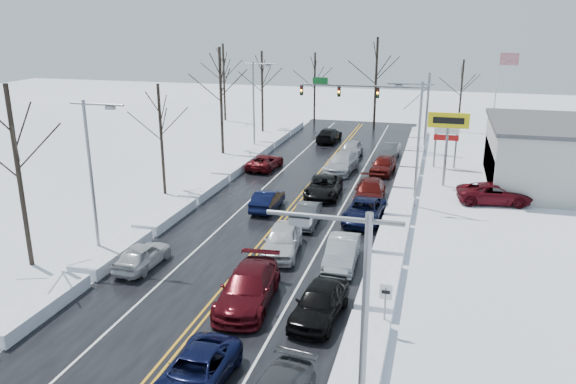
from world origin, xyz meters
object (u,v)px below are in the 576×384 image
(oncoming_car_0, at_px, (268,209))
(tires_plus_sign, at_px, (448,125))
(flagpole, at_px, (497,94))
(traffic_signal_mast, at_px, (377,97))

(oncoming_car_0, bearing_deg, tires_plus_sign, -142.30)
(tires_plus_sign, xyz_separation_m, flagpole, (4.67, 14.01, 0.93))
(traffic_signal_mast, height_order, flagpole, flagpole)
(flagpole, distance_m, oncoming_car_0, 29.48)
(flagpole, bearing_deg, traffic_signal_mast, -170.27)
(traffic_signal_mast, height_order, tires_plus_sign, traffic_signal_mast)
(traffic_signal_mast, height_order, oncoming_car_0, traffic_signal_mast)
(traffic_signal_mast, xyz_separation_m, oncoming_car_0, (-5.08, -21.48, -5.48))
(traffic_signal_mast, distance_m, flagpole, 11.90)
(tires_plus_sign, bearing_deg, traffic_signal_mast, 120.46)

